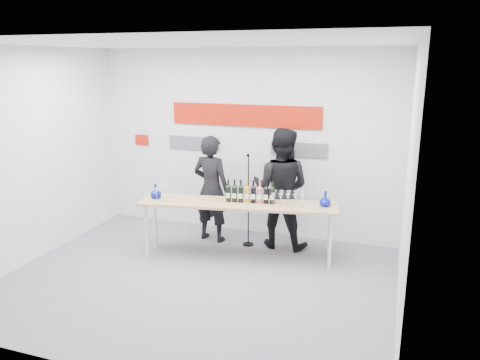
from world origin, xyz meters
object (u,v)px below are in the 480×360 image
object	(u,v)px
presenter_left	(211,189)
presenter_right	(281,188)
mic_stand	(248,218)
tasting_table	(238,207)

from	to	relation	value
presenter_left	presenter_right	xyz separation A→B (m)	(1.09, 0.11, 0.07)
presenter_right	mic_stand	bearing A→B (deg)	18.87
mic_stand	presenter_left	bearing A→B (deg)	170.70
tasting_table	mic_stand	size ratio (longest dim) A/B	1.96
tasting_table	presenter_left	bearing A→B (deg)	129.14
presenter_left	mic_stand	bearing A→B (deg)	-175.18
tasting_table	presenter_right	xyz separation A→B (m)	(0.46, 0.66, 0.14)
tasting_table	mic_stand	bearing A→B (deg)	80.97
presenter_left	mic_stand	xyz separation A→B (m)	(0.63, -0.04, -0.40)
presenter_right	mic_stand	xyz separation A→B (m)	(-0.47, -0.15, -0.48)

